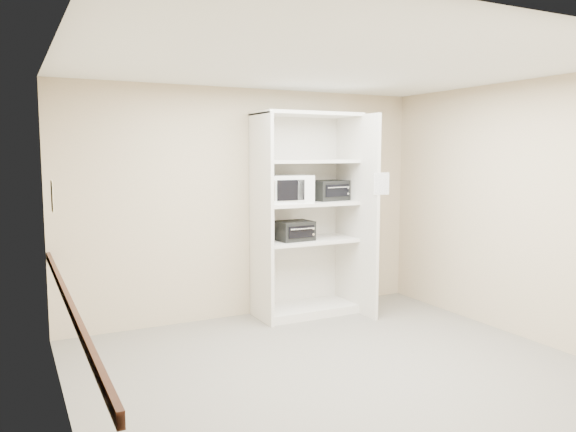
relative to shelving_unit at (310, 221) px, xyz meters
name	(u,v)px	position (x,y,z in m)	size (l,w,h in m)	color
floor	(336,370)	(-0.67, -1.70, -1.13)	(4.50, 4.00, 0.01)	#6A645A
ceiling	(339,64)	(-0.67, -1.70, 1.57)	(4.50, 4.00, 0.01)	white
wall_back	(249,203)	(-0.67, 0.30, 0.22)	(4.50, 0.02, 2.70)	#CBB392
wall_front	(527,260)	(-0.67, -3.70, 0.22)	(4.50, 0.02, 2.70)	#CBB392
wall_left	(62,239)	(-2.92, -1.70, 0.22)	(0.02, 4.00, 2.70)	#CBB392
wall_right	(519,210)	(1.58, -1.70, 0.22)	(0.02, 4.00, 2.70)	#CBB392
shelving_unit	(310,221)	(0.00, 0.00, 0.00)	(1.24, 0.92, 2.42)	white
microwave	(287,189)	(-0.33, -0.04, 0.40)	(0.54, 0.41, 0.32)	white
toaster_oven_upper	(329,190)	(0.29, 0.05, 0.36)	(0.43, 0.32, 0.24)	black
toaster_oven_lower	(294,231)	(-0.23, -0.03, -0.10)	(0.41, 0.31, 0.23)	black
paper_sign	(382,184)	(0.59, -0.63, 0.47)	(0.19, 0.01, 0.25)	white
chair_rail	(68,302)	(-2.89, -1.70, -0.23)	(0.04, 3.98, 0.08)	black
wall_poster	(52,196)	(-2.90, -0.79, 0.46)	(0.01, 0.19, 0.27)	white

